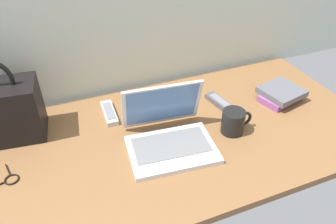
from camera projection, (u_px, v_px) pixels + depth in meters
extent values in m
cube|color=brown|center=(172.00, 139.00, 1.26)|extent=(1.60, 0.76, 0.03)
cube|color=silver|center=(172.00, 150.00, 1.18)|extent=(0.33, 0.25, 0.02)
cube|color=slate|center=(171.00, 145.00, 1.18)|extent=(0.28, 0.17, 0.00)
cube|color=silver|center=(162.00, 105.00, 1.22)|extent=(0.30, 0.09, 0.20)
cube|color=#4C72A5|center=(162.00, 105.00, 1.22)|extent=(0.27, 0.08, 0.17)
cylinder|color=black|center=(233.00, 122.00, 1.25)|extent=(0.09, 0.09, 0.09)
torus|color=black|center=(244.00, 119.00, 1.26)|extent=(0.06, 0.01, 0.06)
cylinder|color=brown|center=(234.00, 113.00, 1.22)|extent=(0.08, 0.08, 0.00)
cube|color=#4C4C51|center=(220.00, 103.00, 1.41)|extent=(0.07, 0.17, 0.02)
cube|color=slate|center=(221.00, 101.00, 1.40)|extent=(0.05, 0.12, 0.00)
cube|color=#B7B7B7|center=(109.00, 113.00, 1.35)|extent=(0.05, 0.16, 0.02)
cube|color=slate|center=(109.00, 111.00, 1.35)|extent=(0.04, 0.12, 0.00)
torus|color=black|center=(12.00, 179.00, 1.07)|extent=(0.06, 0.06, 0.01)
cube|color=black|center=(1.00, 184.00, 1.06)|extent=(0.02, 0.01, 0.00)
cube|color=black|center=(8.00, 170.00, 1.11)|extent=(0.02, 0.06, 0.00)
cube|color=#8C4C8C|center=(280.00, 97.00, 1.44)|extent=(0.21, 0.16, 0.03)
cube|color=#595960|center=(282.00, 91.00, 1.43)|extent=(0.19, 0.19, 0.03)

